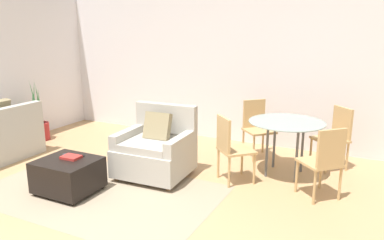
# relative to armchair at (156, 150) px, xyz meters

# --- Properties ---
(ground_plane) EXTENTS (20.00, 20.00, 0.00)m
(ground_plane) POSITION_rel_armchair_xyz_m (0.02, -1.74, -0.37)
(ground_plane) COLOR tan
(wall_back) EXTENTS (12.00, 0.06, 2.75)m
(wall_back) POSITION_rel_armchair_xyz_m (0.02, 2.06, 1.01)
(wall_back) COLOR white
(wall_back) RESTS_ON ground_plane
(area_rug) EXTENTS (2.96, 1.83, 0.01)m
(area_rug) POSITION_rel_armchair_xyz_m (-0.35, -0.80, -0.36)
(area_rug) COLOR gray
(area_rug) RESTS_ON ground_plane
(armchair) EXTENTS (0.97, 0.89, 0.96)m
(armchair) POSITION_rel_armchair_xyz_m (0.00, 0.00, 0.00)
(armchair) COLOR #B2ADA3
(armchair) RESTS_ON ground_plane
(ottoman) EXTENTS (0.71, 0.63, 0.43)m
(ottoman) POSITION_rel_armchair_xyz_m (-0.69, -0.96, -0.13)
(ottoman) COLOR black
(ottoman) RESTS_ON ground_plane
(book_stack) EXTENTS (0.24, 0.18, 0.03)m
(book_stack) POSITION_rel_armchair_xyz_m (-0.69, -0.89, 0.08)
(book_stack) COLOR #B72D28
(book_stack) RESTS_ON ottoman
(tv_remote_primary) EXTENTS (0.13, 0.13, 0.01)m
(tv_remote_primary) POSITION_rel_armchair_xyz_m (-0.65, -0.79, 0.06)
(tv_remote_primary) COLOR black
(tv_remote_primary) RESTS_ON ottoman
(tv_remote_secondary) EXTENTS (0.14, 0.13, 0.01)m
(tv_remote_secondary) POSITION_rel_armchair_xyz_m (-0.83, -0.86, 0.06)
(tv_remote_secondary) COLOR #333338
(tv_remote_secondary) RESTS_ON ottoman
(potted_plant) EXTENTS (0.36, 0.36, 1.13)m
(potted_plant) POSITION_rel_armchair_xyz_m (-2.82, 0.50, -0.11)
(potted_plant) COLOR maroon
(potted_plant) RESTS_ON ground_plane
(dining_table) EXTENTS (1.03, 1.03, 0.77)m
(dining_table) POSITION_rel_armchair_xyz_m (1.59, 0.83, 0.30)
(dining_table) COLOR #8C9E99
(dining_table) RESTS_ON ground_plane
(dining_chair_near_left) EXTENTS (0.59, 0.59, 0.90)m
(dining_chair_near_left) POSITION_rel_armchair_xyz_m (1.00, 0.24, 0.15)
(dining_chair_near_left) COLOR tan
(dining_chair_near_left) RESTS_ON ground_plane
(dining_chair_near_right) EXTENTS (0.59, 0.59, 0.90)m
(dining_chair_near_right) POSITION_rel_armchair_xyz_m (2.18, 0.24, 0.15)
(dining_chair_near_right) COLOR tan
(dining_chair_near_right) RESTS_ON ground_plane
(dining_chair_far_left) EXTENTS (0.59, 0.59, 0.90)m
(dining_chair_far_left) POSITION_rel_armchair_xyz_m (1.00, 1.43, 0.15)
(dining_chair_far_left) COLOR tan
(dining_chair_far_left) RESTS_ON ground_plane
(dining_chair_far_right) EXTENTS (0.59, 0.59, 0.90)m
(dining_chair_far_right) POSITION_rel_armchair_xyz_m (2.18, 1.43, 0.15)
(dining_chair_far_right) COLOR tan
(dining_chair_far_right) RESTS_ON ground_plane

